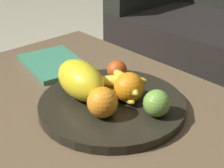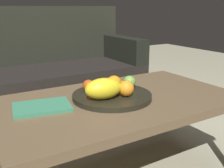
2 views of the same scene
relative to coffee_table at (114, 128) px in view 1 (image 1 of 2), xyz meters
The scene contains 9 objects.
coffee_table is the anchor object (origin of this frame).
fruit_bowl 0.06m from the coffee_table, 148.98° to the left, with size 0.40×0.40×0.03m, color black.
melon_large_front 0.16m from the coffee_table, 162.82° to the right, with size 0.18×0.10×0.10m, color yellow.
orange_front 0.12m from the coffee_table, 82.54° to the left, with size 0.08×0.08×0.08m, color orange.
orange_left 0.12m from the coffee_table, 75.52° to the right, with size 0.08×0.08×0.08m, color orange.
apple_front 0.18m from the coffee_table, 133.88° to the left, with size 0.06×0.06×0.06m, color #B94516.
apple_left 0.15m from the coffee_table, 25.32° to the left, with size 0.07×0.07×0.07m, color #6C9D3C.
banana_bunch 0.11m from the coffee_table, 116.91° to the left, with size 0.16×0.15×0.06m.
magazine 0.38m from the coffee_table, behind, with size 0.25×0.18×0.02m, color #397F5E.
Camera 1 is at (0.53, -0.50, 0.93)m, focal length 52.71 mm.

